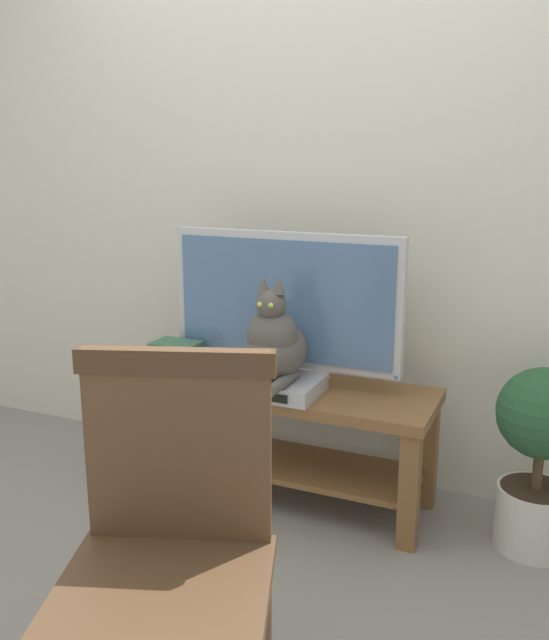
{
  "coord_description": "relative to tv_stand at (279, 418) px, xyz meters",
  "views": [
    {
      "loc": [
        1.04,
        -1.8,
        1.42
      ],
      "look_at": [
        -0.01,
        0.59,
        0.79
      ],
      "focal_mm": 38.05,
      "sensor_mm": 36.0,
      "label": 1
    }
  ],
  "objects": [
    {
      "name": "potted_plant",
      "position": [
        1.01,
        0.02,
        0.03
      ],
      "size": [
        0.33,
        0.33,
        0.69
      ],
      "color": "beige",
      "rests_on": "ground"
    },
    {
      "name": "ground_plane",
      "position": [
        0.01,
        -0.64,
        -0.36
      ],
      "size": [
        12.0,
        12.0,
        0.0
      ],
      "primitive_type": "plane",
      "color": "gray"
    },
    {
      "name": "cat",
      "position": [
        0.03,
        -0.11,
        0.36
      ],
      "size": [
        0.23,
        0.37,
        0.41
      ],
      "color": "#514C47",
      "rests_on": "media_box"
    },
    {
      "name": "back_wall",
      "position": [
        0.01,
        0.39,
        1.04
      ],
      "size": [
        7.0,
        0.12,
        2.8
      ],
      "primitive_type": "cube",
      "color": "beige",
      "rests_on": "ground"
    },
    {
      "name": "book_stack",
      "position": [
        -0.46,
        -0.06,
        0.22
      ],
      "size": [
        0.25,
        0.2,
        0.15
      ],
      "color": "beige",
      "rests_on": "tv_stand"
    },
    {
      "name": "media_box",
      "position": [
        0.03,
        -0.1,
        0.18
      ],
      "size": [
        0.35,
        0.27,
        0.06
      ],
      "color": "#ADADB2",
      "rests_on": "tv_stand"
    },
    {
      "name": "tv_stand",
      "position": [
        0.0,
        0.0,
        0.0
      ],
      "size": [
        1.28,
        0.44,
        0.5
      ],
      "color": "brown",
      "rests_on": "ground"
    },
    {
      "name": "tv",
      "position": [
        0.0,
        0.06,
        0.47
      ],
      "size": [
        0.98,
        0.2,
        0.62
      ],
      "color": "#B7B7BC",
      "rests_on": "tv_stand"
    },
    {
      "name": "wooden_chair",
      "position": [
        0.26,
        -1.26,
        0.21
      ],
      "size": [
        0.61,
        0.61,
        0.98
      ],
      "color": "#513823",
      "rests_on": "ground"
    }
  ]
}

